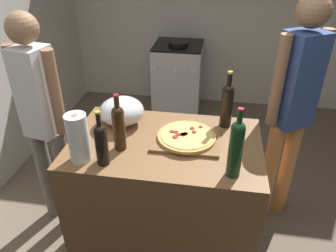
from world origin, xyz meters
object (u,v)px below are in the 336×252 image
object	(u,v)px
wine_bottle_dark	(227,103)
person_in_red	(293,104)
wine_bottle_green	(236,147)
stove	(178,78)
pizza	(187,136)
paper_towel_roll	(78,138)
person_in_stripes	(42,117)
wine_bottle_clear	(101,142)
wine_bottle_amber	(119,126)
mixing_bowl	(122,111)

from	to	relation	value
wine_bottle_dark	person_in_red	world-z (taller)	person_in_red
wine_bottle_green	stove	bearing A→B (deg)	104.07
pizza	paper_towel_roll	world-z (taller)	paper_towel_roll
person_in_stripes	stove	bearing A→B (deg)	71.28
wine_bottle_green	stove	size ratio (longest dim) A/B	0.42
wine_bottle_clear	person_in_stripes	distance (m)	0.74
wine_bottle_amber	person_in_stripes	distance (m)	0.71
person_in_red	person_in_stripes	bearing A→B (deg)	-169.15
wine_bottle_dark	stove	distance (m)	2.10
paper_towel_roll	wine_bottle_clear	bearing A→B (deg)	-7.05
mixing_bowl	stove	bearing A→B (deg)	86.93
wine_bottle_clear	wine_bottle_green	xyz separation A→B (m)	(0.69, 0.01, 0.04)
mixing_bowl	paper_towel_roll	distance (m)	0.44
paper_towel_roll	wine_bottle_green	bearing A→B (deg)	-0.19
pizza	person_in_red	world-z (taller)	person_in_red
stove	mixing_bowl	bearing A→B (deg)	-93.07
pizza	person_in_stripes	world-z (taller)	person_in_stripes
stove	person_in_stripes	bearing A→B (deg)	-108.72
paper_towel_roll	wine_bottle_green	distance (m)	0.83
wine_bottle_green	person_in_stripes	bearing A→B (deg)	161.80
wine_bottle_clear	stove	size ratio (longest dim) A/B	0.35
paper_towel_roll	person_in_stripes	world-z (taller)	person_in_stripes
pizza	wine_bottle_green	world-z (taller)	wine_bottle_green
wine_bottle_clear	person_in_red	bearing A→B (deg)	34.55
wine_bottle_dark	person_in_stripes	xyz separation A→B (m)	(-1.23, -0.07, -0.16)
wine_bottle_amber	person_in_stripes	world-z (taller)	person_in_stripes
mixing_bowl	wine_bottle_dark	size ratio (longest dim) A/B	0.77
mixing_bowl	wine_bottle_amber	world-z (taller)	wine_bottle_amber
paper_towel_roll	stove	xyz separation A→B (m)	(0.22, 2.41, -0.63)
pizza	wine_bottle_amber	world-z (taller)	wine_bottle_amber
mixing_bowl	person_in_red	distance (m)	1.16
mixing_bowl	stove	distance (m)	2.07
person_in_stripes	paper_towel_roll	bearing A→B (deg)	-42.64
person_in_red	pizza	bearing A→B (deg)	-145.66
wine_bottle_amber	wine_bottle_clear	size ratio (longest dim) A/B	1.08
paper_towel_roll	person_in_red	world-z (taller)	person_in_red
person_in_stripes	pizza	bearing A→B (deg)	-7.99
stove	person_in_stripes	distance (m)	2.16
mixing_bowl	person_in_stripes	size ratio (longest dim) A/B	0.18
pizza	paper_towel_roll	bearing A→B (deg)	-153.48
paper_towel_roll	wine_bottle_amber	size ratio (longest dim) A/B	0.82
wine_bottle_clear	wine_bottle_green	bearing A→B (deg)	1.15
wine_bottle_clear	wine_bottle_dark	xyz separation A→B (m)	(0.65, 0.51, 0.03)
mixing_bowl	wine_bottle_clear	world-z (taller)	wine_bottle_clear
stove	person_in_red	bearing A→B (deg)	-58.72
mixing_bowl	wine_bottle_green	bearing A→B (deg)	-30.72
mixing_bowl	wine_bottle_amber	size ratio (longest dim) A/B	0.84
wine_bottle_amber	wine_bottle_clear	bearing A→B (deg)	-108.22
wine_bottle_clear	person_in_red	size ratio (longest dim) A/B	0.18
wine_bottle_clear	wine_bottle_green	world-z (taller)	wine_bottle_green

